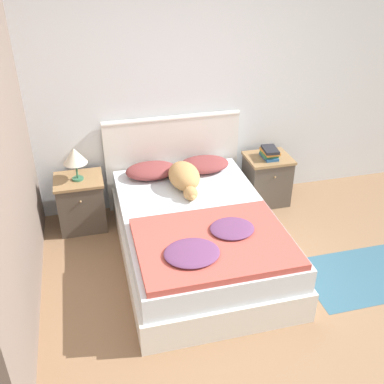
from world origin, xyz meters
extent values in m
plane|color=#896647|center=(0.00, 0.00, 0.00)|extent=(16.00, 16.00, 0.00)
cube|color=silver|center=(0.00, 2.13, 1.27)|extent=(9.00, 0.06, 2.55)
cube|color=#706056|center=(-1.56, 1.05, 1.27)|extent=(0.06, 3.10, 2.55)
cube|color=silver|center=(-0.12, 1.02, 0.14)|extent=(1.36, 2.02, 0.28)
cube|color=silver|center=(-0.12, 1.02, 0.39)|extent=(1.30, 1.96, 0.21)
cube|color=silver|center=(-0.12, 2.06, 0.50)|extent=(1.44, 0.04, 1.00)
cylinder|color=silver|center=(-0.12, 2.06, 1.00)|extent=(1.44, 0.06, 0.06)
cube|color=#4C4238|center=(-1.12, 1.82, 0.26)|extent=(0.45, 0.39, 0.52)
cube|color=#937047|center=(-1.12, 1.82, 0.54)|extent=(0.47, 0.42, 0.03)
sphere|color=#937047|center=(-1.12, 1.62, 0.41)|extent=(0.02, 0.02, 0.02)
cube|color=#4C4238|center=(0.89, 1.82, 0.26)|extent=(0.45, 0.39, 0.52)
cube|color=#937047|center=(0.89, 1.82, 0.54)|extent=(0.47, 0.42, 0.03)
sphere|color=#937047|center=(0.89, 1.62, 0.41)|extent=(0.02, 0.02, 0.02)
ellipsoid|color=brown|center=(-0.39, 1.81, 0.56)|extent=(0.52, 0.36, 0.13)
ellipsoid|color=brown|center=(0.16, 1.81, 0.56)|extent=(0.52, 0.36, 0.13)
cube|color=#BC4C42|center=(-0.12, 0.53, 0.52)|extent=(1.22, 0.93, 0.06)
ellipsoid|color=#663860|center=(-0.33, 0.39, 0.57)|extent=(0.43, 0.37, 0.05)
ellipsoid|color=#663860|center=(0.06, 0.62, 0.57)|extent=(0.37, 0.33, 0.04)
ellipsoid|color=tan|center=(-0.12, 1.52, 0.61)|extent=(0.29, 0.45, 0.23)
sphere|color=tan|center=(-0.12, 1.27, 0.56)|extent=(0.14, 0.14, 0.14)
ellipsoid|color=tan|center=(-0.12, 1.21, 0.55)|extent=(0.06, 0.07, 0.05)
cone|color=tan|center=(-0.16, 1.28, 0.61)|extent=(0.04, 0.04, 0.05)
cone|color=tan|center=(-0.08, 1.28, 0.61)|extent=(0.04, 0.04, 0.05)
ellipsoid|color=tan|center=(-0.08, 1.72, 0.55)|extent=(0.15, 0.21, 0.08)
cube|color=#285689|center=(0.88, 1.80, 0.57)|extent=(0.14, 0.22, 0.03)
cube|color=#337547|center=(0.88, 1.81, 0.59)|extent=(0.16, 0.18, 0.03)
cube|color=orange|center=(0.89, 1.81, 0.62)|extent=(0.16, 0.22, 0.03)
cube|color=#232328|center=(0.88, 1.80, 0.65)|extent=(0.16, 0.24, 0.03)
cylinder|color=#336B4C|center=(-1.12, 1.81, 0.56)|extent=(0.11, 0.11, 0.02)
cylinder|color=#336B4C|center=(-1.12, 1.81, 0.65)|extent=(0.02, 0.02, 0.16)
cone|color=beige|center=(-1.12, 1.81, 0.81)|extent=(0.23, 0.23, 0.15)
cube|color=#335B70|center=(1.33, 0.41, 0.00)|extent=(1.23, 0.71, 0.00)
camera|label=1|loc=(-0.99, -2.20, 2.65)|focal=42.00mm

